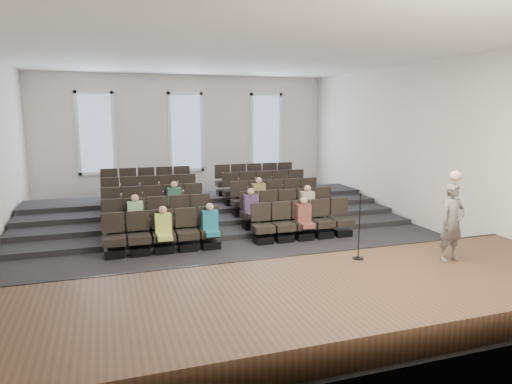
% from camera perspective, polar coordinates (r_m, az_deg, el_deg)
% --- Properties ---
extents(ground, '(14.00, 14.00, 0.00)m').
position_cam_1_polar(ground, '(12.78, -3.10, -5.96)').
color(ground, black).
rests_on(ground, ground).
extents(ceiling, '(12.00, 14.00, 0.02)m').
position_cam_1_polar(ceiling, '(12.39, -3.32, 16.93)').
color(ceiling, white).
rests_on(ceiling, ground).
extents(wall_back, '(12.00, 0.04, 5.00)m').
position_cam_1_polar(wall_back, '(19.19, -8.77, 6.82)').
color(wall_back, silver).
rests_on(wall_back, ground).
extents(wall_front, '(12.00, 0.04, 5.00)m').
position_cam_1_polar(wall_front, '(5.91, 15.03, -0.06)').
color(wall_front, silver).
rests_on(wall_front, ground).
extents(wall_right, '(0.04, 14.00, 5.00)m').
position_cam_1_polar(wall_right, '(15.08, 19.56, 5.57)').
color(wall_right, silver).
rests_on(wall_right, ground).
extents(stage, '(11.80, 3.60, 0.50)m').
position_cam_1_polar(stage, '(8.17, 6.69, -13.53)').
color(stage, '#442D1D').
rests_on(stage, ground).
extents(stage_lip, '(11.80, 0.06, 0.52)m').
position_cam_1_polar(stage_lip, '(9.68, 2.19, -9.64)').
color(stage_lip, black).
rests_on(stage_lip, ground).
extents(risers, '(11.80, 4.80, 0.60)m').
position_cam_1_polar(risers, '(15.73, -6.17, -2.25)').
color(risers, black).
rests_on(risers, ground).
extents(seating_rows, '(6.80, 4.70, 1.67)m').
position_cam_1_polar(seating_rows, '(14.07, -4.79, -1.65)').
color(seating_rows, black).
rests_on(seating_rows, ground).
extents(windows, '(8.44, 0.10, 3.24)m').
position_cam_1_polar(windows, '(19.11, -8.75, 7.41)').
color(windows, white).
rests_on(windows, wall_back).
extents(audience, '(5.45, 2.64, 1.10)m').
position_cam_1_polar(audience, '(12.89, -3.51, -2.11)').
color(audience, '#BCCC51').
rests_on(audience, seating_rows).
extents(speaker, '(0.62, 0.44, 1.60)m').
position_cam_1_polar(speaker, '(10.05, 23.31, -3.49)').
color(speaker, '#54514F').
rests_on(speaker, stage).
extents(mic_stand, '(0.23, 0.23, 1.39)m').
position_cam_1_polar(mic_stand, '(9.66, 12.73, -5.81)').
color(mic_stand, black).
rests_on(mic_stand, stage).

